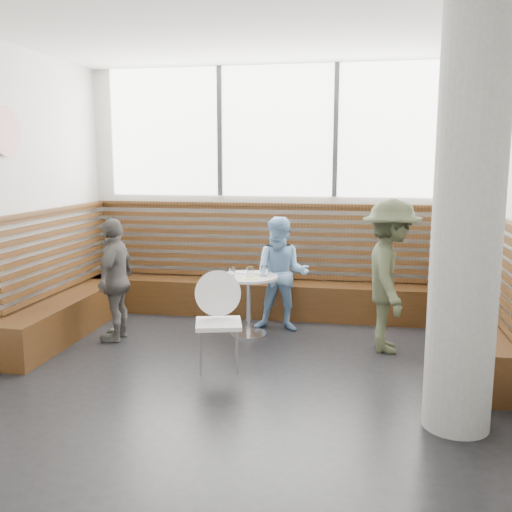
% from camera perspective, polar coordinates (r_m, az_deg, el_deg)
% --- Properties ---
extents(room, '(5.00, 5.00, 3.20)m').
position_cam_1_polar(room, '(5.05, -2.05, 4.87)').
color(room, silver).
rests_on(room, ground).
extents(booth, '(5.00, 2.50, 1.44)m').
position_cam_1_polar(booth, '(6.96, 1.15, -3.76)').
color(booth, '#3B230E').
rests_on(booth, ground).
extents(concrete_column, '(0.50, 0.50, 3.20)m').
position_cam_1_polar(concrete_column, '(4.40, 20.41, 3.53)').
color(concrete_column, gray).
rests_on(concrete_column, ground).
extents(wall_art, '(0.03, 0.50, 0.50)m').
position_cam_1_polar(wall_art, '(6.39, -23.80, 11.35)').
color(wall_art, white).
rests_on(wall_art, room).
extents(cafe_table, '(0.68, 0.68, 0.70)m').
position_cam_1_polar(cafe_table, '(6.58, -0.76, -3.67)').
color(cafe_table, silver).
rests_on(cafe_table, ground).
extents(cafe_chair, '(0.45, 0.44, 0.95)m').
position_cam_1_polar(cafe_chair, '(5.56, -3.60, -5.66)').
color(cafe_chair, white).
rests_on(cafe_chair, ground).
extents(adult_man, '(0.65, 1.07, 1.62)m').
position_cam_1_polar(adult_man, '(6.15, 13.26, -1.96)').
color(adult_man, '#3F462E').
rests_on(adult_man, ground).
extents(child_back, '(0.66, 0.52, 1.36)m').
position_cam_1_polar(child_back, '(6.73, 2.58, -1.85)').
color(child_back, '#7BA6D6').
rests_on(child_back, ground).
extents(child_left, '(0.37, 0.82, 1.38)m').
position_cam_1_polar(child_left, '(6.58, -13.88, -2.30)').
color(child_left, '#56534E').
rests_on(child_left, ground).
extents(plate_near, '(0.18, 0.18, 0.01)m').
position_cam_1_polar(plate_near, '(6.69, -1.24, -1.66)').
color(plate_near, white).
rests_on(plate_near, cafe_table).
extents(plate_far, '(0.19, 0.19, 0.01)m').
position_cam_1_polar(plate_far, '(6.67, 0.33, -1.69)').
color(plate_far, white).
rests_on(plate_far, cafe_table).
extents(glass_left, '(0.06, 0.06, 0.10)m').
position_cam_1_polar(glass_left, '(6.55, -2.40, -1.52)').
color(glass_left, white).
rests_on(glass_left, cafe_table).
extents(glass_mid, '(0.08, 0.08, 0.12)m').
position_cam_1_polar(glass_mid, '(6.43, -0.59, -1.63)').
color(glass_mid, white).
rests_on(glass_mid, cafe_table).
extents(glass_right, '(0.08, 0.08, 0.12)m').
position_cam_1_polar(glass_right, '(6.51, 0.80, -1.50)').
color(glass_right, white).
rests_on(glass_right, cafe_table).
extents(menu_card, '(0.21, 0.17, 0.00)m').
position_cam_1_polar(menu_card, '(6.38, -0.52, -2.25)').
color(menu_card, '#A5C64C').
rests_on(menu_card, cafe_table).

